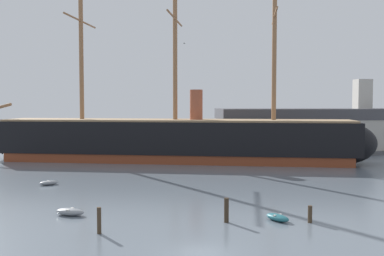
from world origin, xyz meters
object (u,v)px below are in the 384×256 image
at_px(dinghy_foreground_right, 278,217).
at_px(dinghy_far_right, 320,157).
at_px(mooring_piling_left_pair, 310,214).
at_px(seagull_in_flight, 184,43).
at_px(tall_ship, 175,139).
at_px(mooring_piling_right_pair, 226,210).
at_px(dockside_warehouse_right, 324,130).
at_px(dinghy_mid_left, 49,183).
at_px(mooring_piling_nearest, 99,221).
at_px(dinghy_foreground_left, 70,212).
at_px(sailboat_distant_centre, 189,150).
at_px(motorboat_far_left, 26,155).

xyz_separation_m(dinghy_foreground_right, dinghy_far_right, (20.08, 44.66, -0.06)).
distance_m(mooring_piling_left_pair, seagull_in_flight, 32.34).
bearing_deg(tall_ship, mooring_piling_right_pair, -85.86).
bearing_deg(dockside_warehouse_right, dinghy_mid_left, -143.58).
xyz_separation_m(mooring_piling_nearest, mooring_piling_left_pair, (18.33, 2.07, -0.32)).
distance_m(mooring_piling_right_pair, seagull_in_flight, 30.18).
relative_size(dinghy_foreground_left, seagull_in_flight, 3.03).
distance_m(dinghy_foreground_left, sailboat_distant_centre, 55.67).
xyz_separation_m(mooring_piling_nearest, seagull_in_flight, (8.46, 26.89, 17.92)).
distance_m(dinghy_far_right, mooring_piling_nearest, 59.48).
distance_m(tall_ship, dinghy_foreground_right, 43.20).
xyz_separation_m(sailboat_distant_centre, dockside_warehouse_right, (29.83, -0.02, 4.22)).
bearing_deg(dinghy_foreground_right, mooring_piling_nearest, -169.40).
bearing_deg(sailboat_distant_centre, mooring_piling_nearest, -100.62).
bearing_deg(dinghy_foreground_right, tall_ship, 100.43).
xyz_separation_m(dinghy_far_right, mooring_piling_right_pair, (-24.79, -44.86, 0.86)).
bearing_deg(sailboat_distant_centre, dinghy_far_right, -26.85).
relative_size(dinghy_foreground_left, dinghy_foreground_right, 1.12).
height_order(dinghy_mid_left, mooring_piling_nearest, mooring_piling_nearest).
distance_m(dinghy_far_right, dockside_warehouse_right, 14.20).
height_order(dinghy_foreground_left, sailboat_distant_centre, sailboat_distant_centre).
relative_size(dinghy_foreground_right, sailboat_distant_centre, 0.48).
height_order(dinghy_mid_left, seagull_in_flight, seagull_in_flight).
relative_size(dinghy_foreground_left, sailboat_distant_centre, 0.54).
bearing_deg(motorboat_far_left, seagull_in_flight, -40.48).
height_order(dinghy_mid_left, sailboat_distant_centre, sailboat_distant_centre).
bearing_deg(mooring_piling_right_pair, seagull_in_flight, 95.75).
bearing_deg(dockside_warehouse_right, dinghy_far_right, -113.55).
bearing_deg(dinghy_mid_left, dockside_warehouse_right, 36.42).
bearing_deg(dockside_warehouse_right, dinghy_foreground_left, -129.77).
xyz_separation_m(mooring_piling_left_pair, dockside_warehouse_right, (22.74, 57.86, 3.94)).
relative_size(motorboat_far_left, dockside_warehouse_right, 0.08).
distance_m(mooring_piling_nearest, mooring_piling_right_pair, 11.23).
relative_size(dinghy_foreground_left, dockside_warehouse_right, 0.06).
bearing_deg(mooring_piling_right_pair, dinghy_far_right, 61.07).
bearing_deg(dinghy_foreground_left, dinghy_mid_left, 109.84).
distance_m(dinghy_mid_left, mooring_piling_right_pair, 28.51).
bearing_deg(tall_ship, dinghy_foreground_left, -106.30).
height_order(dinghy_foreground_left, dinghy_mid_left, dinghy_foreground_left).
height_order(tall_ship, mooring_piling_nearest, tall_ship).
xyz_separation_m(sailboat_distant_centre, mooring_piling_nearest, (-11.24, -59.96, 0.60)).
relative_size(motorboat_far_left, mooring_piling_nearest, 1.80).
distance_m(dinghy_foreground_right, sailboat_distant_centre, 57.20).
relative_size(mooring_piling_nearest, mooring_piling_left_pair, 1.42).
bearing_deg(dockside_warehouse_right, seagull_in_flight, -134.62).
relative_size(sailboat_distant_centre, mooring_piling_nearest, 2.65).
bearing_deg(mooring_piling_left_pair, dinghy_foreground_left, 169.11).
relative_size(dockside_warehouse_right, seagull_in_flight, 48.90).
bearing_deg(dinghy_foreground_left, sailboat_distant_centre, 74.57).
xyz_separation_m(dinghy_far_right, sailboat_distant_centre, (-24.45, 12.38, 0.24)).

